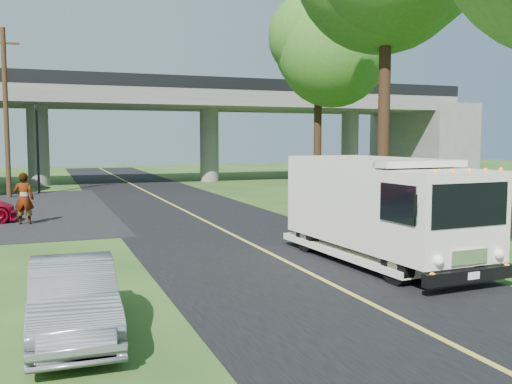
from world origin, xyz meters
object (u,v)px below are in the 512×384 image
utility_pole (6,112)px  silver_sedan (73,299)px  tree_right_far (323,47)px  traffic_signal (37,138)px  step_van (381,207)px  pedestrian (24,199)px

utility_pole → silver_sedan: (2.12, -24.00, -3.98)m
utility_pole → tree_right_far: bearing=-14.0°
traffic_signal → step_van: size_ratio=0.80×
tree_right_far → step_van: (-7.01, -16.91, -6.85)m
utility_pole → tree_right_far: 17.61m
tree_right_far → step_van: tree_right_far is taller
step_van → pedestrian: bearing=126.8°
traffic_signal → tree_right_far: bearing=-22.1°
traffic_signal → silver_sedan: (0.62, -26.00, -2.59)m
traffic_signal → pedestrian: 13.02m
utility_pole → silver_sedan: size_ratio=2.42×
tree_right_far → silver_sedan: tree_right_far is taller
utility_pole → step_van: utility_pole is taller
utility_pole → pedestrian: utility_pole is taller
tree_right_far → silver_sedan: size_ratio=2.95×
utility_pole → step_van: size_ratio=1.39×
step_van → traffic_signal: bearing=106.3°
utility_pole → tree_right_far: size_ratio=0.82×
traffic_signal → tree_right_far: 17.18m
tree_right_far → pedestrian: 18.52m
utility_pole → tree_right_far: (16.71, -4.16, 3.71)m
utility_pole → step_van: bearing=-65.3°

